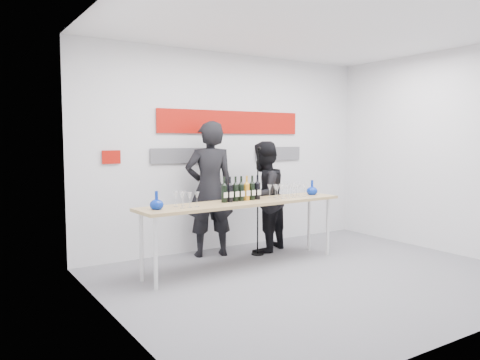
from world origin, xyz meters
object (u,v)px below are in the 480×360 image
object	(u,v)px
tasting_table	(244,206)
presenter_left	(210,189)
presenter_right	(263,197)
mic_stand	(258,222)

from	to	relation	value
tasting_table	presenter_left	xyz separation A→B (m)	(-0.09, 0.77, 0.16)
presenter_right	mic_stand	xyz separation A→B (m)	(-0.20, -0.15, -0.35)
presenter_left	mic_stand	xyz separation A→B (m)	(0.62, -0.33, -0.49)
presenter_left	mic_stand	distance (m)	0.85
presenter_left	presenter_right	xyz separation A→B (m)	(0.82, -0.18, -0.14)
tasting_table	presenter_right	distance (m)	0.94
presenter_right	mic_stand	bearing A→B (deg)	11.12
tasting_table	mic_stand	size ratio (longest dim) A/B	1.87
tasting_table	presenter_right	xyz separation A→B (m)	(0.73, 0.59, 0.02)
presenter_right	mic_stand	world-z (taller)	presenter_right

